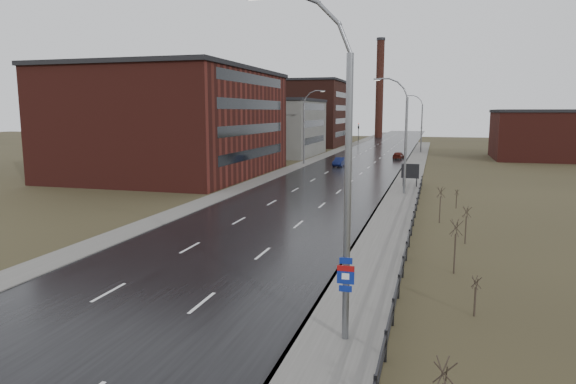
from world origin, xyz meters
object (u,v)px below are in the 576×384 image
Objects in this scene: streetlight_main at (338,173)px; car_far at (398,156)px; billboard at (410,172)px; car_near at (340,162)px.

car_far is (-2.97, 72.93, -5.40)m from streetlight_main.
car_far is at bearing 96.07° from billboard.
car_far is (-3.60, 33.87, -1.08)m from billboard.
car_near is at bearing 119.87° from billboard.
streetlight_main reaches higher than billboard.
streetlight_main is 4.63× the size of billboard.
car_near is at bearing 67.37° from car_far.
billboard is 0.66× the size of car_near.
billboard is at bearing 101.08° from car_far.
car_near is 1.03× the size of car_far.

